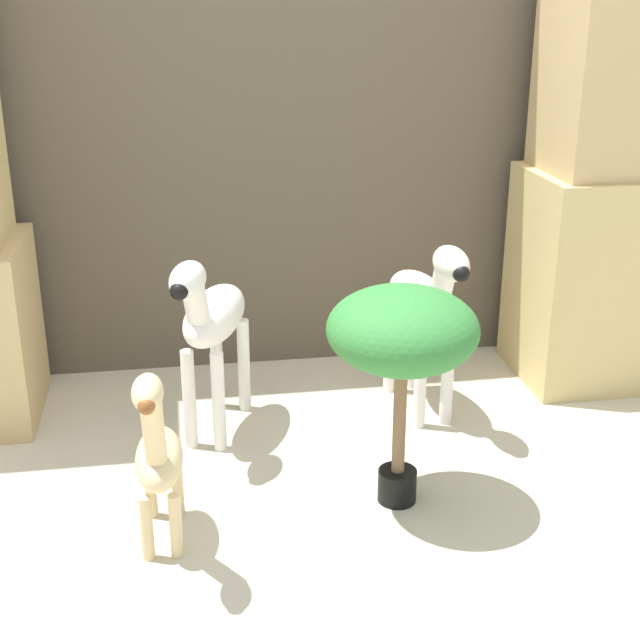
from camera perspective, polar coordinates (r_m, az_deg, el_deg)
ground_plane at (r=2.50m, az=0.88°, el=-13.72°), size 14.00×14.00×0.00m
wall_back at (r=3.34m, az=-2.96°, el=15.32°), size 6.40×0.08×2.20m
rock_pillar_right at (r=3.44m, az=19.51°, el=8.15°), size 0.76×0.48×1.55m
zebra_right at (r=3.03m, az=6.71°, el=1.05°), size 0.21×0.56×0.66m
zebra_left at (r=2.88m, az=-6.99°, el=-0.02°), size 0.31×0.55×0.66m
giraffe_figurine at (r=2.37m, az=-10.36°, el=-8.38°), size 0.13×0.43×0.57m
potted_palm_front at (r=2.43m, az=5.30°, el=-0.99°), size 0.42×0.42×0.65m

